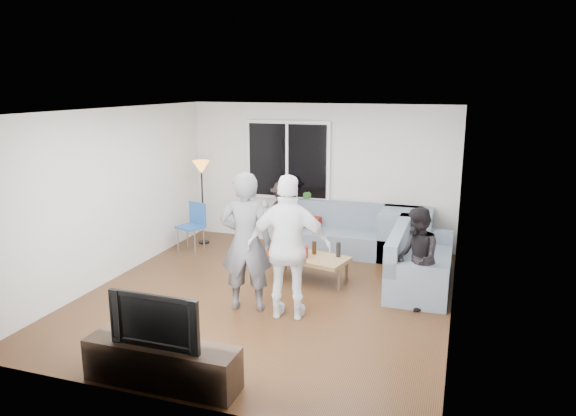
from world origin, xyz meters
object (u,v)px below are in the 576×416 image
(floor_lamp, at_px, (203,203))
(spectator_back, at_px, (282,214))
(tv_console, at_px, (162,364))
(player_right, at_px, (289,248))
(side_chair, at_px, (190,227))
(spectator_right, at_px, (417,259))
(television, at_px, (159,318))
(coffee_table, at_px, (311,269))
(sofa_back_section, at_px, (354,230))
(sofa_right_section, at_px, (421,258))
(player_left, at_px, (246,242))

(floor_lamp, xyz_separation_m, spectator_back, (1.46, 0.29, -0.17))
(tv_console, bearing_deg, floor_lamp, 112.40)
(floor_lamp, bearing_deg, spectator_back, 11.26)
(player_right, height_order, tv_console, player_right)
(side_chair, relative_size, spectator_right, 0.63)
(player_right, distance_m, television, 2.05)
(coffee_table, relative_size, spectator_right, 0.80)
(sofa_back_section, xyz_separation_m, spectator_right, (1.25, -2.04, 0.26))
(sofa_back_section, xyz_separation_m, sofa_right_section, (1.25, -1.17, 0.00))
(side_chair, height_order, player_right, player_right)
(floor_lamp, bearing_deg, player_right, -45.40)
(sofa_back_section, relative_size, player_right, 1.24)
(coffee_table, relative_size, side_chair, 1.28)
(coffee_table, bearing_deg, player_right, -86.21)
(sofa_back_section, distance_m, tv_console, 4.87)
(player_right, distance_m, spectator_right, 1.73)
(floor_lamp, distance_m, player_right, 3.66)
(spectator_right, xyz_separation_m, tv_console, (-2.21, -2.73, -0.47))
(side_chair, bearing_deg, coffee_table, 1.94)
(player_right, bearing_deg, tv_console, 61.56)
(sofa_right_section, distance_m, coffee_table, 1.65)
(sofa_back_section, distance_m, floor_lamp, 2.86)
(coffee_table, height_order, television, television)
(floor_lamp, relative_size, television, 1.62)
(sofa_back_section, height_order, tv_console, sofa_back_section)
(player_right, height_order, spectator_right, player_right)
(floor_lamp, relative_size, player_left, 0.84)
(sofa_right_section, xyz_separation_m, player_left, (-2.13, -1.62, 0.50))
(floor_lamp, xyz_separation_m, spectator_right, (4.07, -1.78, -0.09))
(floor_lamp, relative_size, tv_console, 0.97)
(sofa_right_section, bearing_deg, floor_lamp, 77.42)
(player_right, relative_size, television, 1.94)
(player_left, distance_m, television, 1.99)
(tv_console, height_order, television, television)
(sofa_right_section, bearing_deg, player_left, 127.35)
(coffee_table, relative_size, tv_console, 0.69)
(player_right, bearing_deg, television, 61.56)
(floor_lamp, distance_m, spectator_back, 1.50)
(floor_lamp, height_order, spectator_back, floor_lamp)
(sofa_back_section, relative_size, television, 2.40)
(player_right, bearing_deg, coffee_table, -94.30)
(coffee_table, relative_size, player_right, 0.59)
(coffee_table, height_order, tv_console, tv_console)
(sofa_right_section, height_order, coffee_table, sofa_right_section)
(spectator_right, bearing_deg, side_chair, -124.93)
(player_left, height_order, player_right, player_right)
(sofa_right_section, xyz_separation_m, spectator_back, (-2.61, 1.20, 0.18))
(spectator_back, height_order, television, spectator_back)
(sofa_back_section, bearing_deg, spectator_back, 178.73)
(player_left, height_order, spectator_right, player_left)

